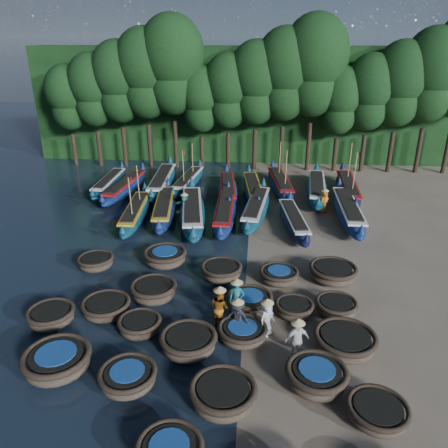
# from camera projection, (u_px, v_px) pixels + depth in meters

# --- Properties ---
(ground) EXTENTS (120.00, 120.00, 0.00)m
(ground) POSITION_uv_depth(u_px,v_px,m) (245.00, 289.00, 20.16)
(ground) COLOR gray
(ground) RESTS_ON ground
(foliage_wall) EXTENTS (40.00, 3.00, 10.00)m
(foliage_wall) POSITION_uv_depth(u_px,v_px,m) (255.00, 105.00, 39.71)
(foliage_wall) COLOR black
(foliage_wall) RESTS_ON ground
(coracle_5) EXTENTS (2.66, 2.66, 0.84)m
(coracle_5) POSITION_uv_depth(u_px,v_px,m) (57.00, 361.00, 14.94)
(coracle_5) COLOR brown
(coracle_5) RESTS_ON ground
(coracle_6) EXTENTS (2.08, 2.08, 0.70)m
(coracle_6) POSITION_uv_depth(u_px,v_px,m) (128.00, 377.00, 14.34)
(coracle_6) COLOR brown
(coracle_6) RESTS_ON ground
(coracle_7) EXTENTS (2.40, 2.40, 0.84)m
(coracle_7) POSITION_uv_depth(u_px,v_px,m) (223.00, 395.00, 13.54)
(coracle_7) COLOR brown
(coracle_7) RESTS_ON ground
(coracle_8) EXTENTS (2.28, 2.28, 0.81)m
(coracle_8) POSITION_uv_depth(u_px,v_px,m) (316.00, 377.00, 14.28)
(coracle_8) COLOR brown
(coracle_8) RESTS_ON ground
(coracle_9) EXTENTS (1.99, 1.99, 0.63)m
(coracle_9) POSITION_uv_depth(u_px,v_px,m) (377.00, 412.00, 13.07)
(coracle_9) COLOR brown
(coracle_9) RESTS_ON ground
(coracle_10) EXTENTS (2.15, 2.15, 0.71)m
(coracle_10) POSITION_uv_depth(u_px,v_px,m) (51.00, 316.00, 17.50)
(coracle_10) COLOR brown
(coracle_10) RESTS_ON ground
(coracle_11) EXTENTS (1.73, 1.73, 0.69)m
(coracle_11) POSITION_uv_depth(u_px,v_px,m) (140.00, 325.00, 16.95)
(coracle_11) COLOR brown
(coracle_11) RESTS_ON ground
(coracle_12) EXTENTS (2.23, 2.23, 0.82)m
(coracle_12) POSITION_uv_depth(u_px,v_px,m) (189.00, 342.00, 15.89)
(coracle_12) COLOR brown
(coracle_12) RESTS_ON ground
(coracle_13) EXTENTS (2.11, 2.11, 0.67)m
(coracle_13) POSITION_uv_depth(u_px,v_px,m) (243.00, 332.00, 16.55)
(coracle_13) COLOR brown
(coracle_13) RESTS_ON ground
(coracle_14) EXTENTS (2.33, 2.33, 0.78)m
(coracle_14) POSITION_uv_depth(u_px,v_px,m) (345.00, 341.00, 15.97)
(coracle_14) COLOR brown
(coracle_14) RESTS_ON ground
(coracle_15) EXTENTS (2.05, 2.05, 0.70)m
(coracle_15) POSITION_uv_depth(u_px,v_px,m) (106.00, 307.00, 18.09)
(coracle_15) COLOR brown
(coracle_15) RESTS_ON ground
(coracle_16) EXTENTS (2.46, 2.46, 0.83)m
(coracle_16) POSITION_uv_depth(u_px,v_px,m) (154.00, 291.00, 19.11)
(coracle_16) COLOR brown
(coracle_16) RESTS_ON ground
(coracle_17) EXTENTS (2.28, 2.28, 0.77)m
(coracle_17) POSITION_uv_depth(u_px,v_px,m) (249.00, 301.00, 18.37)
(coracle_17) COLOR brown
(coracle_17) RESTS_ON ground
(coracle_18) EXTENTS (1.63, 1.63, 0.65)m
(coracle_18) POSITION_uv_depth(u_px,v_px,m) (294.00, 308.00, 18.04)
(coracle_18) COLOR brown
(coracle_18) RESTS_ON ground
(coracle_19) EXTENTS (1.77, 1.77, 0.68)m
(coracle_19) POSITION_uv_depth(u_px,v_px,m) (336.00, 307.00, 18.13)
(coracle_19) COLOR brown
(coracle_19) RESTS_ON ground
(coracle_20) EXTENTS (1.81, 1.81, 0.70)m
(coracle_20) POSITION_uv_depth(u_px,v_px,m) (96.00, 262.00, 21.70)
(coracle_20) COLOR brown
(coracle_20) RESTS_ON ground
(coracle_21) EXTENTS (2.20, 2.20, 0.84)m
(coracle_21) POSITION_uv_depth(u_px,v_px,m) (165.00, 257.00, 22.01)
(coracle_21) COLOR brown
(coracle_21) RESTS_ON ground
(coracle_22) EXTENTS (2.35, 2.35, 0.78)m
(coracle_22) POSITION_uv_depth(u_px,v_px,m) (221.00, 271.00, 20.76)
(coracle_22) COLOR brown
(coracle_22) RESTS_ON ground
(coracle_23) EXTENTS (2.22, 2.22, 0.68)m
(coracle_23) POSITION_uv_depth(u_px,v_px,m) (279.00, 275.00, 20.50)
(coracle_23) COLOR brown
(coracle_23) RESTS_ON ground
(coracle_24) EXTENTS (2.66, 2.66, 0.80)m
(coracle_24) POSITION_uv_depth(u_px,v_px,m) (333.00, 272.00, 20.62)
(coracle_24) COLOR brown
(coracle_24) RESTS_ON ground
(long_boat_2) EXTENTS (1.92, 7.73, 3.29)m
(long_boat_2) POSITION_uv_depth(u_px,v_px,m) (135.00, 213.00, 27.46)
(long_boat_2) COLOR #0E3C50
(long_boat_2) RESTS_ON ground
(long_boat_3) EXTENTS (2.43, 8.13, 1.44)m
(long_boat_3) POSITION_uv_depth(u_px,v_px,m) (164.00, 208.00, 28.15)
(long_boat_3) COLOR navy
(long_boat_3) RESTS_ON ground
(long_boat_4) EXTENTS (2.93, 8.99, 1.60)m
(long_boat_4) POSITION_uv_depth(u_px,v_px,m) (192.00, 212.00, 27.39)
(long_boat_4) COLOR #0E3C50
(long_boat_4) RESTS_ON ground
(long_boat_5) EXTENTS (1.50, 8.10, 1.43)m
(long_boat_5) POSITION_uv_depth(u_px,v_px,m) (225.00, 212.00, 27.44)
(long_boat_5) COLOR navy
(long_boat_5) RESTS_ON ground
(long_boat_6) EXTENTS (2.43, 8.20, 1.45)m
(long_boat_6) POSITION_uv_depth(u_px,v_px,m) (256.00, 208.00, 28.08)
(long_boat_6) COLOR #0E3C50
(long_boat_6) RESTS_ON ground
(long_boat_7) EXTENTS (2.14, 7.26, 1.29)m
(long_boat_7) POSITION_uv_depth(u_px,v_px,m) (294.00, 220.00, 26.38)
(long_boat_7) COLOR #0D1832
(long_boat_7) RESTS_ON ground
(long_boat_8) EXTENTS (1.72, 8.80, 1.55)m
(long_boat_8) POSITION_uv_depth(u_px,v_px,m) (348.00, 211.00, 27.60)
(long_boat_8) COLOR navy
(long_boat_8) RESTS_ON ground
(long_boat_9) EXTENTS (1.30, 7.39, 1.30)m
(long_boat_9) POSITION_uv_depth(u_px,v_px,m) (109.00, 183.00, 33.12)
(long_boat_9) COLOR #0E3C50
(long_boat_9) RESTS_ON ground
(long_boat_10) EXTENTS (2.21, 8.02, 1.42)m
(long_boat_10) POSITION_uv_depth(u_px,v_px,m) (125.00, 187.00, 32.08)
(long_boat_10) COLOR navy
(long_boat_10) RESTS_ON ground
(long_boat_11) EXTENTS (1.93, 8.92, 1.57)m
(long_boat_11) POSITION_uv_depth(u_px,v_px,m) (162.00, 181.00, 33.14)
(long_boat_11) COLOR #0E3C50
(long_boat_11) RESTS_ON ground
(long_boat_12) EXTENTS (2.28, 7.61, 3.26)m
(long_boat_12) POSITION_uv_depth(u_px,v_px,m) (188.00, 181.00, 33.42)
(long_boat_12) COLOR #0E3C50
(long_boat_12) RESTS_ON ground
(long_boat_13) EXTENTS (2.12, 7.86, 1.39)m
(long_boat_13) POSITION_uv_depth(u_px,v_px,m) (228.00, 189.00, 31.72)
(long_boat_13) COLOR navy
(long_boat_13) RESTS_ON ground
(long_boat_14) EXTENTS (2.20, 7.74, 1.37)m
(long_boat_14) POSITION_uv_depth(u_px,v_px,m) (253.00, 189.00, 31.79)
(long_boat_14) COLOR #0E3C50
(long_boat_14) RESTS_ON ground
(long_boat_15) EXTENTS (2.40, 8.09, 3.46)m
(long_boat_15) POSITION_uv_depth(u_px,v_px,m) (280.00, 184.00, 32.80)
(long_boat_15) COLOR navy
(long_boat_15) RESTS_ON ground
(long_boat_16) EXTENTS (2.32, 8.53, 1.51)m
(long_boat_16) POSITION_uv_depth(u_px,v_px,m) (317.00, 189.00, 31.64)
(long_boat_16) COLOR #0E3C50
(long_boat_16) RESTS_ON ground
(long_boat_17) EXTENTS (2.08, 8.64, 3.68)m
(long_boat_17) POSITION_uv_depth(u_px,v_px,m) (348.00, 189.00, 31.60)
(long_boat_17) COLOR #0D1832
(long_boat_17) RESTS_ON ground
(fisherman_0) EXTENTS (0.82, 0.87, 1.70)m
(fisherman_0) POSITION_uv_depth(u_px,v_px,m) (267.00, 316.00, 16.77)
(fisherman_0) COLOR white
(fisherman_0) RESTS_ON ground
(fisherman_1) EXTENTS (0.67, 0.52, 1.97)m
(fisherman_1) POSITION_uv_depth(u_px,v_px,m) (237.00, 298.00, 17.66)
(fisherman_1) COLOR #1A656F
(fisherman_1) RESTS_ON ground
(fisherman_2) EXTENTS (1.06, 1.05, 1.93)m
(fisherman_2) POSITION_uv_depth(u_px,v_px,m) (220.00, 307.00, 17.21)
(fisherman_2) COLOR #B66718
(fisherman_2) RESTS_ON ground
(fisherman_3) EXTENTS (1.14, 0.89, 1.76)m
(fisherman_3) POSITION_uv_depth(u_px,v_px,m) (237.00, 317.00, 16.72)
(fisherman_3) COLOR black
(fisherman_3) RESTS_ON ground
(fisherman_4) EXTENTS (1.00, 0.68, 1.77)m
(fisherman_4) POSITION_uv_depth(u_px,v_px,m) (297.00, 338.00, 15.49)
(fisherman_4) COLOR white
(fisherman_4) RESTS_ON ground
(fisherman_5) EXTENTS (1.49, 1.14, 1.77)m
(fisherman_5) POSITION_uv_depth(u_px,v_px,m) (185.00, 205.00, 27.86)
(fisherman_5) COLOR #1A656F
(fisherman_5) RESTS_ON ground
(fisherman_6) EXTENTS (0.88, 0.91, 1.78)m
(fisherman_6) POSITION_uv_depth(u_px,v_px,m) (324.00, 200.00, 28.55)
(fisherman_6) COLOR #B66718
(fisherman_6) RESTS_ON ground
(tree_0) EXTENTS (3.68, 3.68, 8.68)m
(tree_0) POSITION_uv_depth(u_px,v_px,m) (67.00, 97.00, 37.27)
(tree_0) COLOR black
(tree_0) RESTS_ON ground
(tree_1) EXTENTS (4.09, 4.09, 9.65)m
(tree_1) POSITION_uv_depth(u_px,v_px,m) (93.00, 89.00, 36.84)
(tree_1) COLOR black
(tree_1) RESTS_ON ground
(tree_2) EXTENTS (4.51, 4.51, 10.63)m
(tree_2) POSITION_uv_depth(u_px,v_px,m) (118.00, 81.00, 36.41)
(tree_2) COLOR black
(tree_2) RESTS_ON ground
(tree_3) EXTENTS (4.92, 4.92, 11.60)m
(tree_3) POSITION_uv_depth(u_px,v_px,m) (145.00, 73.00, 35.97)
(tree_3) COLOR black
(tree_3) RESTS_ON ground
(tree_4) EXTENTS (5.34, 5.34, 12.58)m
(tree_4) POSITION_uv_depth(u_px,v_px,m) (172.00, 64.00, 35.54)
(tree_4) COLOR black
(tree_4) RESTS_ON ground
(tree_5) EXTENTS (3.68, 3.68, 8.68)m
(tree_5) POSITION_uv_depth(u_px,v_px,m) (201.00, 98.00, 36.45)
(tree_5) COLOR black
(tree_5) RESTS_ON ground
(tree_6) EXTENTS (4.09, 4.09, 9.65)m
(tree_6) POSITION_uv_depth(u_px,v_px,m) (228.00, 90.00, 36.01)
(tree_6) COLOR black
(tree_6) RESTS_ON ground
(tree_7) EXTENTS (4.51, 4.51, 10.63)m
(tree_7) POSITION_uv_depth(u_px,v_px,m) (256.00, 82.00, 35.58)
(tree_7) COLOR black
(tree_7) RESTS_ON ground
(tree_8) EXTENTS (4.92, 4.92, 11.60)m
(tree_8) POSITION_uv_depth(u_px,v_px,m) (285.00, 73.00, 35.15)
(tree_8) COLOR black
(tree_8) RESTS_ON ground
(tree_9) EXTENTS (5.34, 5.34, 12.58)m
(tree_9) POSITION_uv_depth(u_px,v_px,m) (315.00, 65.00, 34.72)
(tree_9) COLOR black
(tree_9) RESTS_ON ground
(tree_10) EXTENTS (3.68, 3.68, 8.68)m
(tree_10) POSITION_uv_depth(u_px,v_px,m) (340.00, 100.00, 35.62)
(tree_10) COLOR black
(tree_10) RESTS_ON ground
(tree_11) EXTENTS (4.09, 4.09, 9.65)m
(tree_11) POSITION_uv_depth(u_px,v_px,m) (370.00, 92.00, 35.19)
(tree_11) COLOR black
(tree_11) RESTS_ON ground
(tree_12) EXTENTS (4.51, 4.51, 10.63)m
(tree_12) POSITION_uv_depth(u_px,v_px,m) (401.00, 83.00, 34.76)
(tree_12) COLOR black
(tree_12) RESTS_ON ground
(tree_13) EXTENTS (4.92, 4.92, 11.60)m
(tree_13) POSITION_uv_depth(u_px,v_px,m) (432.00, 74.00, 34.33)
(tree_13) COLOR black
(tree_13) RESTS_ON ground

